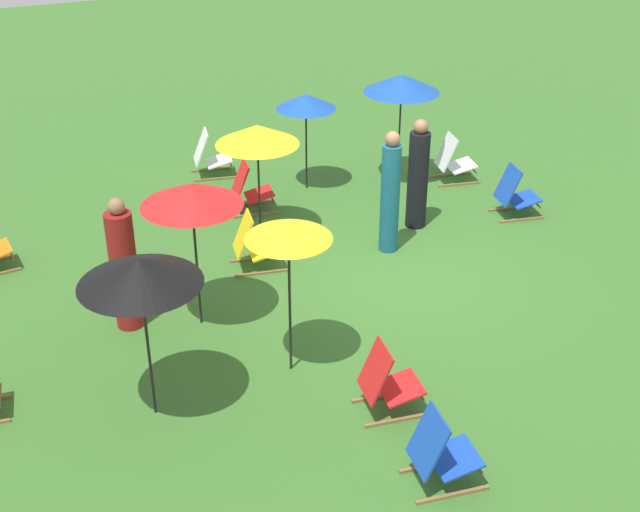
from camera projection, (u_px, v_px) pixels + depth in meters
The scene contains 17 objects.
ground_plane at pixel (397, 270), 12.01m from camera, with size 40.00×40.00×0.00m, color #386B28.
deckchair_0 at pixel (254, 244), 11.91m from camera, with size 0.60×0.83×0.83m.
deckchair_1 at pixel (387, 383), 9.10m from camera, with size 0.58×0.82×0.83m.
deckchair_2 at pixel (453, 161), 14.63m from camera, with size 0.62×0.84×0.83m.
deckchair_4 at pixel (210, 156), 14.83m from camera, with size 0.61×0.84×0.83m.
deckchair_6 at pixel (441, 453), 8.13m from camera, with size 0.58×0.82×0.83m.
deckchair_7 at pixel (250, 190), 13.57m from camera, with size 0.59×0.82×0.83m.
deckchair_9 at pixel (515, 194), 13.40m from camera, with size 0.61×0.84×0.83m.
umbrella_0 at pixel (139, 271), 8.40m from camera, with size 1.27×1.27×1.92m.
umbrella_1 at pixel (191, 195), 9.97m from camera, with size 1.24×1.24×1.94m.
umbrella_2 at pixel (306, 102), 13.81m from camera, with size 1.00×1.00×1.66m.
umbrella_3 at pixel (257, 135), 12.13m from camera, with size 1.22×1.22×1.79m.
umbrella_4 at pixel (288, 231), 9.09m from camera, with size 0.97×0.97×1.93m.
umbrella_5 at pixel (402, 83), 13.94m from camera, with size 1.27×1.27×1.91m.
person_0 at pixel (124, 268), 10.38m from camera, with size 0.48×0.48×1.77m.
person_1 at pixel (418, 177), 12.88m from camera, with size 0.43×0.43×1.74m.
person_2 at pixel (390, 195), 12.14m from camera, with size 0.38×0.38×1.84m.
Camera 1 is at (-9.07, 5.29, 5.92)m, focal length 47.50 mm.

